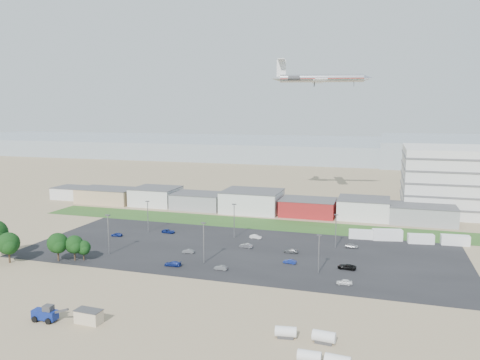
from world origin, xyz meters
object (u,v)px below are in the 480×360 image
at_px(parked_car_3, 173,264).
at_px(parked_car_5, 117,234).
at_px(storage_tank_nw, 286,332).
at_px(parked_car_11, 256,237).
at_px(box_trailer_a, 361,234).
at_px(parked_car_12, 291,251).
at_px(parked_car_2, 344,282).
at_px(portable_shed, 89,316).
at_px(parked_car_7, 246,246).
at_px(telehandler, 45,313).
at_px(parked_car_9, 168,231).
at_px(parked_car_4, 188,251).
at_px(parked_car_0, 347,267).
at_px(parked_car_13, 221,268).
at_px(parked_car_8, 352,246).
at_px(parked_car_1, 290,261).
at_px(airliner, 321,78).

xyz_separation_m(parked_car_3, parked_car_5, (-28.93, 20.82, -0.03)).
height_order(storage_tank_nw, parked_car_11, storage_tank_nw).
bearing_deg(box_trailer_a, parked_car_11, -167.71).
height_order(storage_tank_nw, parked_car_12, storage_tank_nw).
relative_size(parked_car_2, parked_car_3, 0.83).
relative_size(portable_shed, parked_car_7, 1.32).
relative_size(parked_car_3, parked_car_11, 1.18).
bearing_deg(telehandler, parked_car_9, 94.71).
bearing_deg(parked_car_4, parked_car_0, 81.36).
bearing_deg(parked_car_13, parked_car_5, -113.85).
distance_m(portable_shed, box_trailer_a, 86.85).
relative_size(parked_car_8, parked_car_11, 1.02).
bearing_deg(parked_car_0, parked_car_7, -104.71).
relative_size(parked_car_2, parked_car_8, 0.96).
relative_size(parked_car_4, parked_car_11, 0.90).
height_order(telehandler, parked_car_1, telehandler).
xyz_separation_m(storage_tank_nw, parked_car_9, (-50.06, 58.04, -0.50)).
distance_m(parked_car_11, parked_car_12, 17.28).
distance_m(parked_car_2, parked_car_11, 42.84).
xyz_separation_m(box_trailer_a, parked_car_12, (-17.70, -20.79, -0.78)).
xyz_separation_m(parked_car_8, parked_car_9, (-57.22, -0.05, -0.04)).
distance_m(storage_tank_nw, airliner, 139.57).
bearing_deg(parked_car_1, parked_car_7, -118.96).
xyz_separation_m(parked_car_5, parked_car_11, (42.10, 10.23, 0.01)).
height_order(parked_car_0, parked_car_13, parked_car_0).
bearing_deg(telehandler, storage_tank_nw, 7.98).
relative_size(box_trailer_a, parked_car_8, 1.94).
xyz_separation_m(parked_car_2, parked_car_3, (-42.28, 0.36, 0.02)).
height_order(parked_car_0, parked_car_5, parked_car_0).
height_order(portable_shed, box_trailer_a, box_trailer_a).
bearing_deg(parked_car_2, parked_car_8, 174.15).
height_order(storage_tank_nw, parked_car_4, storage_tank_nw).
relative_size(portable_shed, parked_car_2, 1.41).
distance_m(parked_car_5, parked_car_13, 46.02).
bearing_deg(parked_car_5, parked_car_4, 65.66).
height_order(box_trailer_a, airliner, airliner).
bearing_deg(parked_car_0, parked_car_13, -67.13).
height_order(airliner, parked_car_12, airliner).
bearing_deg(parked_car_4, airliner, 157.51).
bearing_deg(parked_car_1, parked_car_12, -165.01).
height_order(airliner, parked_car_9, airliner).
relative_size(box_trailer_a, parked_car_12, 1.82).
height_order(parked_car_5, parked_car_9, parked_car_9).
bearing_deg(parked_car_11, parked_car_5, 109.43).
xyz_separation_m(parked_car_7, parked_car_9, (-28.44, 8.60, -0.03)).
height_order(telehandler, parked_car_13, telehandler).
distance_m(parked_car_8, parked_car_11, 28.80).
xyz_separation_m(telehandler, parked_car_4, (8.58, 46.58, -1.03)).
height_order(portable_shed, parked_car_7, portable_shed).
relative_size(parked_car_8, parked_car_9, 0.86).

